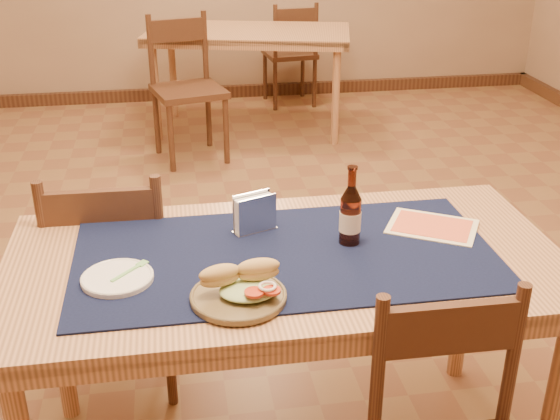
{
  "coord_description": "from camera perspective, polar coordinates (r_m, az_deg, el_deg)",
  "views": [
    {
      "loc": [
        -0.3,
        -2.54,
        1.72
      ],
      "look_at": [
        0.0,
        -0.7,
        0.85
      ],
      "focal_mm": 45.0,
      "sensor_mm": 36.0,
      "label": 1
    }
  ],
  "objects": [
    {
      "name": "sandwich_plate",
      "position": [
        1.8,
        -3.19,
        -6.47
      ],
      "size": [
        0.25,
        0.25,
        0.09
      ],
      "color": "brown",
      "rests_on": "placemat"
    },
    {
      "name": "back_table",
      "position": [
        5.25,
        -2.55,
        13.53
      ],
      "size": [
        1.58,
        1.04,
        0.75
      ],
      "color": "tan",
      "rests_on": "ground"
    },
    {
      "name": "side_plate",
      "position": [
        1.93,
        -13.08,
        -5.36
      ],
      "size": [
        0.19,
        0.19,
        0.02
      ],
      "color": "white",
      "rests_on": "placemat"
    },
    {
      "name": "baseboard",
      "position": [
        3.05,
        -2.12,
        -8.1
      ],
      "size": [
        6.0,
        7.0,
        0.1
      ],
      "color": "#4A2D1A",
      "rests_on": "ground"
    },
    {
      "name": "beer_bottle",
      "position": [
        2.05,
        5.74,
        -0.42
      ],
      "size": [
        0.06,
        0.06,
        0.24
      ],
      "color": "#4B1A0D",
      "rests_on": "placemat"
    },
    {
      "name": "fork",
      "position": [
        1.95,
        -11.93,
        -4.73
      ],
      "size": [
        0.1,
        0.11,
        0.0
      ],
      "color": "#7CD072",
      "rests_on": "side_plate"
    },
    {
      "name": "chair_main_far",
      "position": [
        2.54,
        -13.35,
        -5.27
      ],
      "size": [
        0.42,
        0.42,
        0.9
      ],
      "color": "#4A2D1A",
      "rests_on": "ground"
    },
    {
      "name": "menu_card",
      "position": [
        2.21,
        12.27,
        -1.31
      ],
      "size": [
        0.32,
        0.3,
        0.01
      ],
      "color": "#FAEFBD",
      "rests_on": "placemat"
    },
    {
      "name": "placemat",
      "position": [
        2.01,
        0.46,
        -3.7
      ],
      "size": [
        1.2,
        0.6,
        0.01
      ],
      "primitive_type": "cube",
      "color": "black",
      "rests_on": "main_table"
    },
    {
      "name": "chair_back_far",
      "position": [
        5.93,
        0.89,
        12.72
      ],
      "size": [
        0.43,
        0.43,
        0.85
      ],
      "color": "#4A2D1A",
      "rests_on": "ground"
    },
    {
      "name": "main_table",
      "position": [
        2.05,
        0.45,
        -5.79
      ],
      "size": [
        1.6,
        0.8,
        0.75
      ],
      "color": "tan",
      "rests_on": "ground"
    },
    {
      "name": "napkin_holder",
      "position": [
        2.12,
        -2.08,
        -0.34
      ],
      "size": [
        0.14,
        0.09,
        0.12
      ],
      "color": "silver",
      "rests_on": "placemat"
    },
    {
      "name": "chair_back_near",
      "position": [
        4.76,
        -7.6,
        9.96
      ],
      "size": [
        0.53,
        0.53,
        0.95
      ],
      "color": "#4A2D1A",
      "rests_on": "ground"
    }
  ]
}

